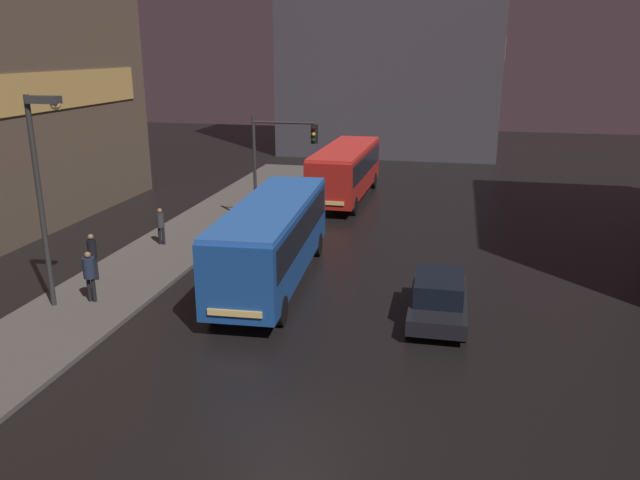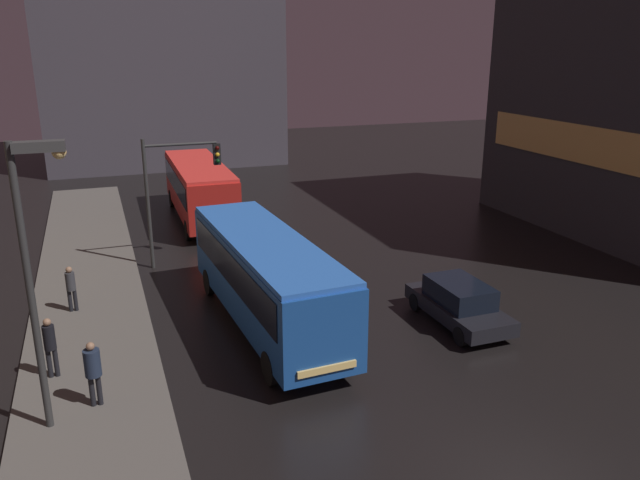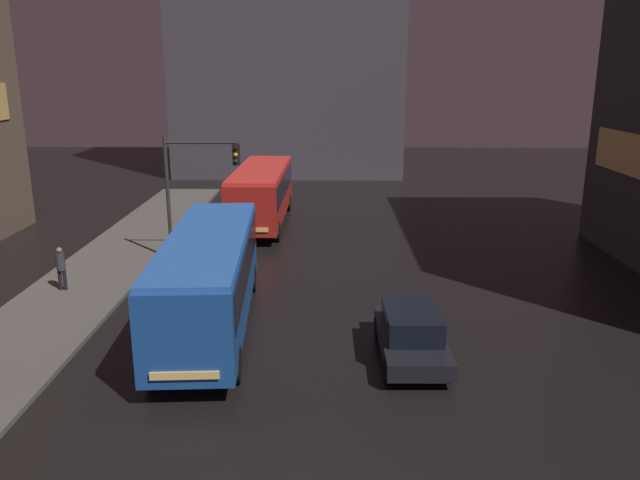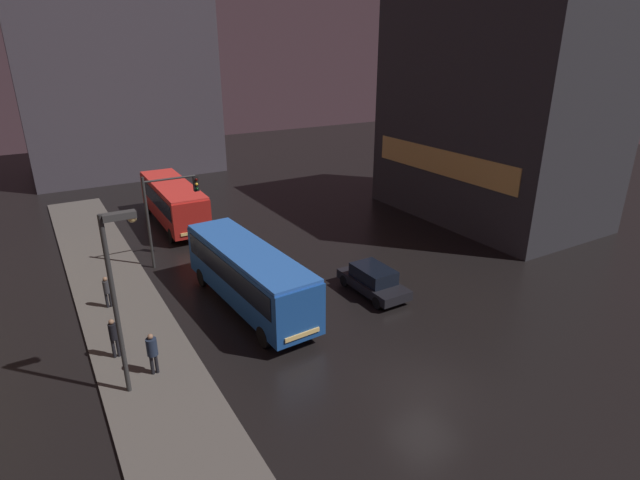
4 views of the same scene
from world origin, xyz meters
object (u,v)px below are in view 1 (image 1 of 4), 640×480
Objects in this scene: bus_near at (272,234)px; street_lamp_sidewalk at (43,169)px; car_taxi at (438,298)px; pedestrian_mid at (89,271)px; bus_far at (346,167)px; pedestrian_near at (92,253)px; traffic_light_main at (277,153)px; pedestrian_far at (161,224)px.

street_lamp_sidewalk is at bearing 28.46° from bus_near.
street_lamp_sidewalk reaches higher than car_taxi.
bus_far is at bearing -56.26° from pedestrian_mid.
pedestrian_near is 0.32× the size of traffic_light_main.
pedestrian_mid is at bearing 72.94° from bus_far.
pedestrian_mid reaches higher than car_taxi.
car_taxi is 2.61× the size of pedestrian_far.
car_taxi is 13.62m from street_lamp_sidewalk.
pedestrian_mid is at bearing 134.16° from pedestrian_far.
pedestrian_far is (0.48, 4.76, -0.09)m from pedestrian_near.
bus_far is 7.66m from traffic_light_main.
bus_near is 6.94m from pedestrian_near.
bus_far is 1.41× the size of street_lamp_sidewalk.
traffic_light_main is at bearing -57.14° from pedestrian_near.
street_lamp_sidewalk is at bearing 156.88° from pedestrian_near.
pedestrian_mid is (-11.93, -1.40, 0.49)m from car_taxi.
pedestrian_far is 8.28m from street_lamp_sidewalk.
bus_far is 17.42m from pedestrian_near.
car_taxi is at bearing -164.40° from pedestrian_far.
pedestrian_near is at bearing 122.96° from pedestrian_far.
street_lamp_sidewalk is (-0.24, -7.35, 3.81)m from pedestrian_far.
pedestrian_near is at bearing -3.13° from car_taxi.
pedestrian_far is 6.55m from traffic_light_main.
pedestrian_mid is (1.12, -2.00, 0.06)m from pedestrian_near.
bus_near is 7.88m from traffic_light_main.
car_taxi is at bearing 159.04° from bus_near.
bus_near is at bearing 31.62° from street_lamp_sidewalk.
bus_far is 17.68m from car_taxi.
bus_far is 12.97m from pedestrian_far.
bus_far is at bearing -70.31° from car_taxi.
pedestrian_near is (-6.97, -15.95, -0.74)m from bus_far.
traffic_light_main reaches higher than pedestrian_far.
pedestrian_near reaches higher than pedestrian_far.
traffic_light_main is (-8.23, 9.44, 3.05)m from car_taxi.
pedestrian_near is 1.08× the size of pedestrian_far.
street_lamp_sidewalk reaches higher than bus_far.
traffic_light_main is (4.35, 4.08, 2.70)m from pedestrian_far.
pedestrian_mid is 6.79m from pedestrian_far.
pedestrian_mid is at bearing 6.18° from car_taxi.
street_lamp_sidewalk is at bearing 85.44° from pedestrian_mid.
street_lamp_sidewalk reaches higher than pedestrian_near.
pedestrian_far is (-6.50, -11.19, -0.83)m from bus_far.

